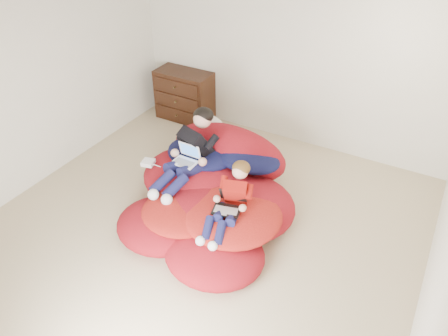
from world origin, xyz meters
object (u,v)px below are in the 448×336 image
laptop_white (187,157)px  laptop_black (229,204)px  dresser (184,96)px  beanbag_pile (213,193)px  older_boy (191,148)px  younger_boy (231,198)px

laptop_white → laptop_black: laptop_white is taller
dresser → beanbag_pile: (1.66, -1.87, -0.17)m
older_boy → laptop_white: 0.12m
younger_boy → laptop_white: bearing=154.3°
beanbag_pile → laptop_white: 0.56m
laptop_white → younger_boy: bearing=-25.7°
dresser → laptop_white: size_ratio=3.11×
dresser → laptop_black: (2.12, -2.27, 0.12)m
younger_boy → laptop_white: younger_boy is taller
younger_boy → laptop_black: 0.07m
beanbag_pile → laptop_black: 0.68m
dresser → laptop_black: 3.11m
younger_boy → laptop_black: (-0.00, -0.04, -0.06)m
laptop_black → younger_boy: bearing=90.0°
younger_boy → laptop_white: (-0.86, 0.41, 0.03)m
older_boy → laptop_black: 1.03m
laptop_white → beanbag_pile: bearing=-7.2°
dresser → beanbag_pile: size_ratio=0.39×
dresser → laptop_black: size_ratio=2.48×
older_boy → laptop_white: older_boy is taller
dresser → laptop_white: dresser is taller
laptop_white → laptop_black: 0.97m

